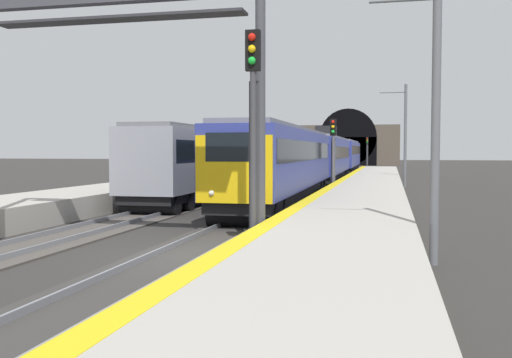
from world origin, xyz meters
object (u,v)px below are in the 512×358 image
at_px(train_main_approaching, 326,157).
at_px(railway_signal_far, 367,150).
at_px(catenary_mast_far, 435,117).
at_px(railway_signal_near, 253,123).
at_px(overhead_signal_gantry, 117,55).
at_px(catenary_mast_near, 405,135).
at_px(train_adjacent_platform, 274,156).
at_px(railway_signal_mid, 333,149).

xyz_separation_m(train_main_approaching, railway_signal_far, (41.36, -1.82, 0.66)).
xyz_separation_m(railway_signal_far, catenary_mast_far, (-75.25, -4.55, 0.70)).
height_order(train_main_approaching, railway_signal_near, railway_signal_near).
height_order(overhead_signal_gantry, catenary_mast_near, catenary_mast_near).
bearing_deg(railway_signal_far, overhead_signal_gantry, -3.31).
distance_m(train_main_approaching, overhead_signal_gantry, 33.39).
height_order(railway_signal_far, catenary_mast_near, catenary_mast_near).
distance_m(train_main_approaching, catenary_mast_far, 34.51).
xyz_separation_m(railway_signal_near, railway_signal_far, (75.42, -0.00, -0.61)).
xyz_separation_m(train_adjacent_platform, overhead_signal_gantry, (-35.76, -2.49, 3.31)).
height_order(train_adjacent_platform, railway_signal_mid, train_adjacent_platform).
height_order(railway_signal_mid, catenary_mast_far, catenary_mast_far).
height_order(train_adjacent_platform, railway_signal_far, train_adjacent_platform).
xyz_separation_m(train_adjacent_platform, railway_signal_near, (-36.69, -6.80, 1.25)).
bearing_deg(train_main_approaching, overhead_signal_gantry, -4.80).
distance_m(train_main_approaching, railway_signal_mid, 12.69).
relative_size(train_adjacent_platform, overhead_signal_gantry, 6.56).
relative_size(train_main_approaching, catenary_mast_near, 7.57).
height_order(railway_signal_near, railway_signal_far, railway_signal_near).
bearing_deg(catenary_mast_near, train_adjacent_platform, 62.18).
relative_size(railway_signal_mid, railway_signal_far, 0.99).
bearing_deg(catenary_mast_far, catenary_mast_near, 0.01).
distance_m(railway_signal_mid, catenary_mast_far, 21.84).
bearing_deg(train_adjacent_platform, railway_signal_far, -10.36).
bearing_deg(catenary_mast_far, overhead_signal_gantry, 85.14).
relative_size(railway_signal_mid, overhead_signal_gantry, 0.54).
height_order(train_main_approaching, railway_signal_mid, train_main_approaching).
distance_m(railway_signal_near, overhead_signal_gantry, 4.87).
distance_m(train_main_approaching, railway_signal_near, 34.13).
bearing_deg(catenary_mast_near, railway_signal_mid, 153.65).
xyz_separation_m(railway_signal_far, overhead_signal_gantry, (-74.49, 4.31, 2.67)).
bearing_deg(train_main_approaching, railway_signal_far, 176.98).
distance_m(railway_signal_mid, overhead_signal_gantry, 21.21).
xyz_separation_m(train_adjacent_platform, catenary_mast_near, (-5.99, -11.35, 1.71)).
relative_size(railway_signal_far, overhead_signal_gantry, 0.55).
bearing_deg(train_adjacent_platform, railway_signal_mid, -156.26).
xyz_separation_m(train_main_approaching, railway_signal_near, (-34.06, -1.82, 1.26)).
relative_size(railway_signal_near, catenary_mast_far, 0.83).
bearing_deg(railway_signal_mid, catenary_mast_far, 12.05).
distance_m(railway_signal_near, railway_signal_mid, 21.53).
height_order(train_main_approaching, train_adjacent_platform, train_adjacent_platform).
relative_size(railway_signal_near, catenary_mast_near, 0.76).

